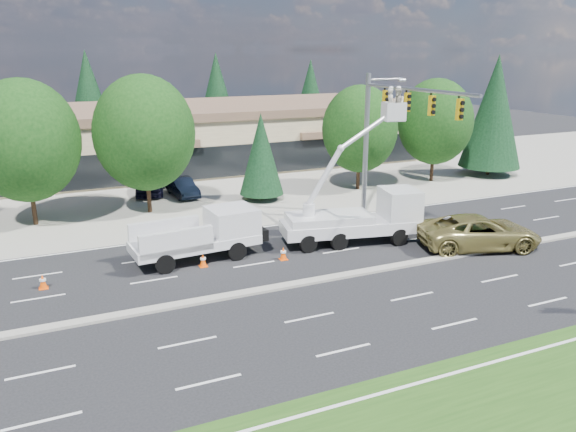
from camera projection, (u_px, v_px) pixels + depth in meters
name	position (u px, v px, depth m)	size (l,w,h in m)	color
ground	(279.00, 288.00, 25.44)	(140.00, 140.00, 0.00)	black
concrete_apron	(177.00, 191.00, 42.98)	(140.00, 22.00, 0.01)	gray
road_median	(279.00, 287.00, 25.42)	(120.00, 0.55, 0.12)	gray
strip_mall	(150.00, 136.00, 50.93)	(50.40, 15.40, 5.50)	tan
tree_front_c	(25.00, 141.00, 33.25)	(6.40, 6.40, 8.88)	#332114
tree_front_d	(144.00, 133.00, 35.94)	(6.47, 6.47, 8.98)	#332114
tree_front_e	(261.00, 154.00, 39.58)	(3.15, 3.15, 6.20)	#332114
tree_front_f	(360.00, 129.00, 42.30)	(5.72, 5.72, 7.94)	#332114
tree_front_g	(435.00, 122.00, 44.95)	(5.96, 5.96, 8.28)	#332114
tree_front_h	(494.00, 112.00, 47.11)	(5.11, 5.11, 10.07)	#332114
tree_back_b	(89.00, 97.00, 59.14)	(5.30, 5.30, 10.45)	#332114
tree_back_c	(217.00, 95.00, 64.60)	(5.14, 5.14, 10.14)	#332114
tree_back_d	(310.00, 95.00, 69.37)	(4.72, 4.72, 9.31)	#332114
signal_mast	(386.00, 125.00, 33.77)	(2.76, 10.16, 9.00)	gray
utility_pickup	(204.00, 239.00, 28.87)	(6.63, 2.96, 2.48)	silver
bucket_truck	(363.00, 211.00, 31.11)	(7.97, 3.77, 8.55)	silver
traffic_cone_a	(43.00, 281.00, 25.31)	(0.40, 0.40, 0.70)	#FF5008
traffic_cone_b	(203.00, 260.00, 27.89)	(0.40, 0.40, 0.70)	#FF5008
traffic_cone_c	(283.00, 253.00, 28.82)	(0.40, 0.40, 0.70)	#FF5008
minivan	(479.00, 232.00, 30.37)	(3.01, 6.52, 1.81)	#968A48
parked_car_west	(150.00, 183.00, 41.98)	(1.97, 4.90, 1.67)	black
parked_car_east	(182.00, 187.00, 41.24)	(1.44, 4.14, 1.36)	black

